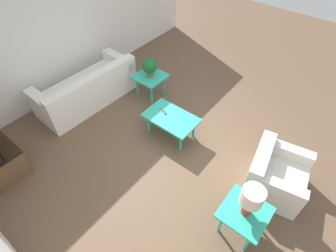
% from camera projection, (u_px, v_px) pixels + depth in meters
% --- Properties ---
extents(ground_plane, '(14.00, 14.00, 0.00)m').
position_uv_depth(ground_plane, '(185.00, 141.00, 4.88)').
color(ground_plane, brown).
extents(wall_right, '(0.12, 7.20, 2.70)m').
position_uv_depth(wall_right, '(65.00, 25.00, 5.23)').
color(wall_right, white).
rests_on(wall_right, ground_plane).
extents(sofa, '(0.94, 2.11, 0.78)m').
position_uv_depth(sofa, '(88.00, 90.00, 5.45)').
color(sofa, white).
rests_on(sofa, ground_plane).
extents(armchair, '(0.96, 1.01, 0.72)m').
position_uv_depth(armchair, '(274.00, 175.00, 4.02)').
color(armchair, silver).
rests_on(armchair, ground_plane).
extents(coffee_table, '(0.95, 0.60, 0.44)m').
position_uv_depth(coffee_table, '(171.00, 119.00, 4.73)').
color(coffee_table, '#2DB79E').
rests_on(coffee_table, ground_plane).
extents(side_table_plant, '(0.60, 0.60, 0.51)m').
position_uv_depth(side_table_plant, '(150.00, 78.00, 5.50)').
color(side_table_plant, '#2DB79E').
rests_on(side_table_plant, ground_plane).
extents(side_table_lamp, '(0.60, 0.60, 0.51)m').
position_uv_depth(side_table_lamp, '(244.00, 214.00, 3.42)').
color(side_table_lamp, '#2DB79E').
rests_on(side_table_lamp, ground_plane).
extents(potted_plant, '(0.32, 0.32, 0.40)m').
position_uv_depth(potted_plant, '(150.00, 66.00, 5.28)').
color(potted_plant, brown).
rests_on(potted_plant, side_table_plant).
extents(table_lamp, '(0.28, 0.28, 0.51)m').
position_uv_depth(table_lamp, '(252.00, 198.00, 3.12)').
color(table_lamp, red).
rests_on(table_lamp, side_table_lamp).
extents(remote_control, '(0.16, 0.11, 0.02)m').
position_uv_depth(remote_control, '(164.00, 111.00, 4.79)').
color(remote_control, '#4C4C51').
rests_on(remote_control, coffee_table).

